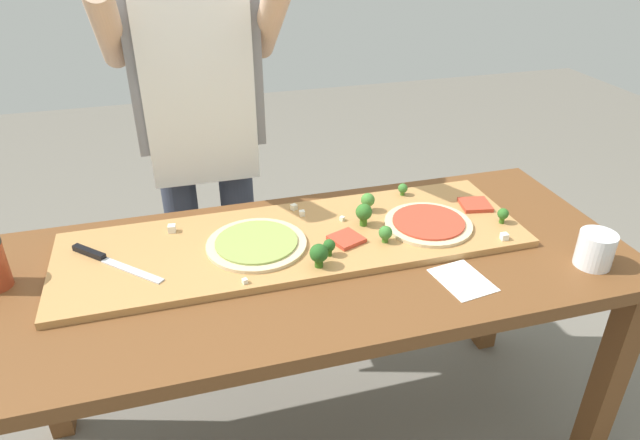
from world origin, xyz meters
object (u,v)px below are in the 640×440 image
prep_table (312,289)px  pizza_whole_tomato_red (428,223)px  recipe_note (463,280)px  cook_center (199,112)px  cheese_crumble_f (245,281)px  broccoli_floret_center_left (403,189)px  broccoli_floret_front_mid (502,214)px  cheese_crumble_b (342,219)px  broccoli_floret_back_mid (368,201)px  cheese_crumble_c (302,213)px  cheese_crumble_d (504,237)px  chefs_knife (104,258)px  broccoli_floret_center_right (317,254)px  flour_cup (595,251)px  pizza_slice_center (346,239)px  cheese_crumble_e (294,207)px  broccoli_floret_front_left (385,233)px  broccoli_floret_back_left (329,246)px  broccoli_floret_back_right (364,213)px  pizza_whole_pesto_green (257,243)px  cheese_crumble_a (172,228)px  pizza_slice_near_left (475,205)px

prep_table → pizza_whole_tomato_red: bearing=7.0°
pizza_whole_tomato_red → recipe_note: 0.25m
cook_center → cheese_crumble_f: bearing=-87.9°
broccoli_floret_center_left → broccoli_floret_front_mid: (0.21, -0.24, 0.01)m
cheese_crumble_b → recipe_note: 0.40m
broccoli_floret_back_mid → cheese_crumble_c: size_ratio=3.69×
cheese_crumble_c → cheese_crumble_d: (0.51, -0.29, 0.00)m
pizza_whole_tomato_red → cheese_crumble_d: cheese_crumble_d is taller
chefs_knife → broccoli_floret_center_right: broccoli_floret_center_right is taller
flour_cup → pizza_slice_center: bearing=156.5°
cheese_crumble_e → recipe_note: (0.33, -0.45, -0.03)m
cheese_crumble_b → cheese_crumble_f: bearing=-144.5°
chefs_knife → broccoli_floret_front_left: size_ratio=4.79×
broccoli_floret_back_left → cheese_crumble_c: 0.23m
broccoli_floret_back_mid → broccoli_floret_back_right: broccoli_floret_back_right is taller
chefs_knife → broccoli_floret_front_mid: size_ratio=5.02×
recipe_note → pizza_whole_pesto_green: bearing=150.2°
cheese_crumble_a → pizza_slice_near_left: bearing=-6.2°
prep_table → pizza_slice_center: (0.11, 0.03, 0.13)m
prep_table → recipe_note: 0.41m
cheese_crumble_e → broccoli_floret_back_right: bearing=-40.7°
broccoli_floret_front_left → cheese_crumble_d: 0.33m
broccoli_floret_back_mid → pizza_whole_tomato_red: bearing=-43.0°
cheese_crumble_b → cheese_crumble_e: 0.16m
pizza_slice_near_left → broccoli_floret_back_mid: bearing=169.3°
broccoli_floret_center_right → broccoli_floret_back_mid: bearing=47.4°
pizza_whole_pesto_green → broccoli_floret_center_right: broccoli_floret_center_right is taller
broccoli_floret_back_right → broccoli_floret_center_right: bearing=-137.7°
pizza_whole_tomato_red → pizza_whole_pesto_green: bearing=176.9°
broccoli_floret_front_left → cheese_crumble_c: 0.28m
cheese_crumble_b → cheese_crumble_d: cheese_crumble_d is taller
broccoli_floret_back_mid → cheese_crumble_e: size_ratio=3.55×
broccoli_floret_center_right → recipe_note: 0.37m
broccoli_floret_front_left → broccoli_floret_center_left: bearing=57.7°
flour_cup → recipe_note: bearing=175.5°
prep_table → broccoli_floret_front_left: broccoli_floret_front_left is taller
cook_center → broccoli_floret_front_left: bearing=-54.2°
cheese_crumble_c → broccoli_floret_front_left: bearing=-48.5°
pizza_slice_center → cheese_crumble_c: bearing=115.5°
chefs_knife → pizza_whole_tomato_red: 0.90m
pizza_whole_pesto_green → cheese_crumble_f: bearing=-109.7°
broccoli_floret_center_left → recipe_note: size_ratio=0.26×
pizza_slice_center → recipe_note: pizza_slice_center is taller
pizza_whole_pesto_green → broccoli_floret_back_left: 0.20m
broccoli_floret_back_mid → broccoli_floret_back_right: (-0.04, -0.08, 0.01)m
broccoli_floret_center_right → cook_center: bearing=108.2°
broccoli_floret_back_mid → cheese_crumble_e: bearing=161.6°
broccoli_floret_back_right → cheese_crumble_a: bearing=168.1°
broccoli_floret_front_mid → cook_center: 1.00m
broccoli_floret_center_left → broccoli_floret_back_right: 0.24m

